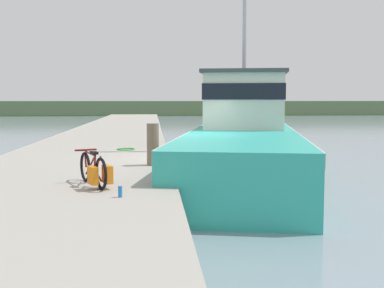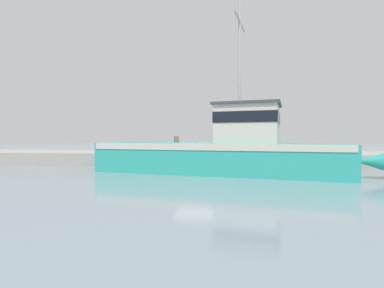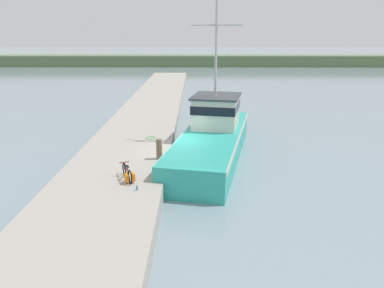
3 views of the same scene
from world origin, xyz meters
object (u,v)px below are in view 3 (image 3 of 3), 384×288
at_px(fishing_boat_main, 213,135).
at_px(water_bottle_by_bike, 137,188).
at_px(bicycle_touring, 128,174).
at_px(mooring_post, 159,149).

height_order(fishing_boat_main, water_bottle_by_bike, fishing_boat_main).
distance_m(bicycle_touring, mooring_post, 3.16).
height_order(bicycle_touring, mooring_post, mooring_post).
bearing_deg(water_bottle_by_bike, mooring_post, 81.99).
relative_size(bicycle_touring, mooring_post, 1.42).
height_order(fishing_boat_main, mooring_post, fishing_boat_main).
height_order(fishing_boat_main, bicycle_touring, fishing_boat_main).
xyz_separation_m(fishing_boat_main, mooring_post, (-2.92, -3.20, 0.16)).
bearing_deg(water_bottle_by_bike, bicycle_touring, 117.46).
bearing_deg(bicycle_touring, water_bottle_by_bike, -86.55).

